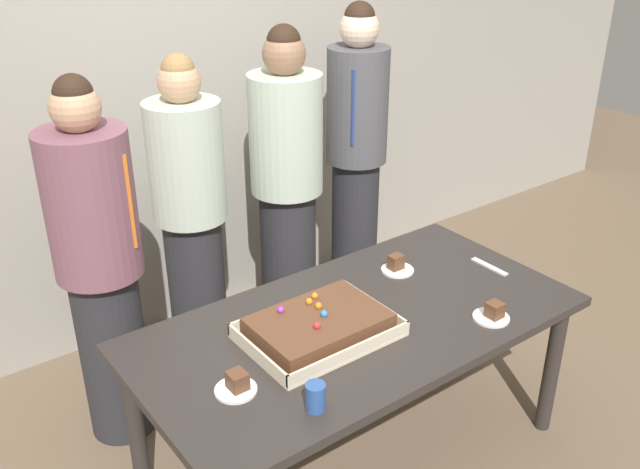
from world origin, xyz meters
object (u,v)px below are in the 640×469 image
party_table (357,336)px  person_serving_front (191,219)px  sheet_cake (319,327)px  person_green_shirt_behind (356,157)px  plated_slice_near_left (237,385)px  drink_cup_nearest (316,397)px  plated_slice_far_left (397,266)px  person_far_right_suit (287,187)px  plated_slice_near_right (493,314)px  cake_server_utensil (489,267)px  person_striped_tie_right (100,266)px

party_table → person_serving_front: bearing=101.1°
sheet_cake → person_green_shirt_behind: size_ratio=0.32×
plated_slice_near_left → drink_cup_nearest: bearing=-55.9°
plated_slice_far_left → person_serving_front: size_ratio=0.09×
plated_slice_near_left → person_far_right_suit: person_far_right_suit is taller
plated_slice_near_right → cake_server_utensil: 0.44m
plated_slice_near_left → person_green_shirt_behind: person_green_shirt_behind is taller
plated_slice_near_left → party_table: bearing=8.7°
plated_slice_far_left → cake_server_utensil: size_ratio=0.75×
drink_cup_nearest → cake_server_utensil: (1.23, 0.31, -0.05)m
sheet_cake → plated_slice_near_right: 0.72m
sheet_cake → person_serving_front: person_serving_front is taller
plated_slice_near_right → person_serving_front: size_ratio=0.09×
sheet_cake → plated_slice_far_left: sheet_cake is taller
sheet_cake → person_green_shirt_behind: bearing=45.1°
person_green_shirt_behind → person_far_right_suit: (-0.50, -0.04, -0.05)m
person_striped_tie_right → person_far_right_suit: size_ratio=0.97×
cake_server_utensil → person_far_right_suit: size_ratio=0.12×
party_table → person_serving_front: (-0.20, 1.04, 0.20)m
person_far_right_suit → drink_cup_nearest: bearing=-2.6°
cake_server_utensil → person_far_right_suit: bearing=111.9°
person_serving_front → person_striped_tie_right: size_ratio=0.98×
plated_slice_near_right → person_green_shirt_behind: (0.41, 1.38, 0.19)m
party_table → person_striped_tie_right: 1.12m
person_far_right_suit → person_striped_tie_right: bearing=-50.8°
person_far_right_suit → plated_slice_near_left: bearing=-12.9°
plated_slice_near_left → cake_server_utensil: size_ratio=0.75×
party_table → plated_slice_near_right: bearing=-35.9°
person_far_right_suit → party_table: bearing=9.2°
plated_slice_near_right → plated_slice_far_left: bearing=94.4°
party_table → cake_server_utensil: bearing=-1.8°
plated_slice_near_right → person_green_shirt_behind: bearing=73.5°
party_table → person_serving_front: 1.08m
plated_slice_far_left → drink_cup_nearest: size_ratio=1.50×
person_serving_front → person_green_shirt_behind: bearing=90.5°
plated_slice_far_left → person_green_shirt_behind: person_green_shirt_behind is taller
plated_slice_far_left → plated_slice_near_left: bearing=-163.4°
cake_server_utensil → person_striped_tie_right: 1.74m
cake_server_utensil → person_green_shirt_behind: size_ratio=0.11×
plated_slice_far_left → drink_cup_nearest: 1.02m
person_striped_tie_right → party_table: bearing=8.4°
person_striped_tie_right → plated_slice_far_left: bearing=28.2°
drink_cup_nearest → person_serving_front: 1.40m
plated_slice_near_left → plated_slice_far_left: plated_slice_far_left is taller
party_table → plated_slice_near_left: size_ratio=12.23×
drink_cup_nearest → party_table: bearing=36.1°
sheet_cake → cake_server_utensil: (0.97, -0.03, -0.04)m
plated_slice_near_right → sheet_cake: bearing=153.2°
plated_slice_near_left → cake_server_utensil: bearing=2.9°
plated_slice_near_left → cake_server_utensil: plated_slice_near_left is taller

